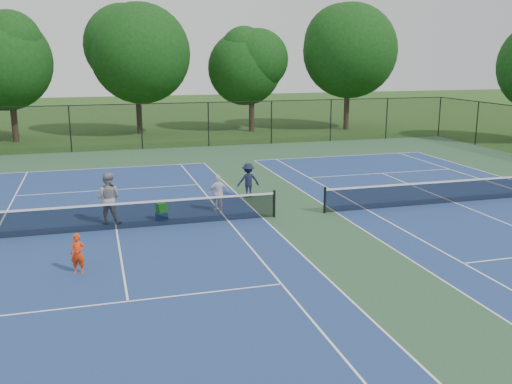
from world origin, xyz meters
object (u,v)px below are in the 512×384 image
object	(u,v)px
tree_back_b	(136,49)
ball_crate	(162,216)
tree_back_d	(349,46)
bystander_b	(248,180)
tree_back_a	(8,56)
tree_back_c	(252,63)
child_player	(78,254)
ball_hopper	(161,208)
bystander_a	(219,193)
instructor	(108,198)

from	to	relation	value
tree_back_b	ball_crate	distance (m)	26.06
tree_back_d	bystander_b	world-z (taller)	tree_back_d
tree_back_a	ball_crate	xyz separation A→B (m)	(7.72, -23.22, -5.89)
tree_back_a	ball_crate	bearing A→B (deg)	-71.61
tree_back_c	tree_back_d	world-z (taller)	tree_back_d
child_player	ball_hopper	bearing A→B (deg)	75.25
ball_hopper	tree_back_c	bearing A→B (deg)	66.99
tree_back_c	bystander_a	bearing A→B (deg)	-108.59
instructor	ball_hopper	xyz separation A→B (m)	(1.92, -0.12, -0.48)
tree_back_b	bystander_b	xyz separation A→B (m)	(2.82, -22.66, -5.83)
bystander_a	tree_back_d	bearing A→B (deg)	-128.41
tree_back_a	bystander_b	world-z (taller)	tree_back_a
tree_back_a	instructor	world-z (taller)	tree_back_a
tree_back_d	instructor	bearing A→B (deg)	-131.17
tree_back_d	ball_crate	size ratio (longest dim) A/B	25.09
child_player	tree_back_d	bearing A→B (deg)	69.69
tree_back_b	ball_crate	world-z (taller)	tree_back_b
tree_back_c	bystander_b	world-z (taller)	tree_back_c
tree_back_b	bystander_a	size ratio (longest dim) A/B	6.76
bystander_a	bystander_b	distance (m)	2.57
instructor	bystander_b	size ratio (longest dim) A/B	1.27
child_player	instructor	distance (m)	5.01
tree_back_b	bystander_b	size ratio (longest dim) A/B	6.58
bystander_b	ball_crate	size ratio (longest dim) A/B	3.69
ball_crate	tree_back_b	bearing A→B (deg)	87.09
bystander_b	tree_back_c	bearing A→B (deg)	-105.92
bystander_a	bystander_b	size ratio (longest dim) A/B	0.97
tree_back_d	ball_hopper	distance (m)	30.22
tree_back_d	child_player	distance (m)	35.67
tree_back_c	child_player	xyz separation A→B (m)	(-13.22, -28.99, -4.89)
bystander_a	ball_crate	bearing A→B (deg)	12.62
tree_back_b	ball_hopper	xyz separation A→B (m)	(-1.28, -25.22, -6.11)
bystander_a	ball_hopper	size ratio (longest dim) A/B	4.09
instructor	tree_back_a	bearing A→B (deg)	-55.54
tree_back_a	tree_back_d	xyz separation A→B (m)	(26.00, 0.00, 0.79)
tree_back_a	ball_crate	world-z (taller)	tree_back_a
child_player	ball_crate	xyz separation A→B (m)	(2.94, 4.77, -0.44)
tree_back_c	tree_back_d	bearing A→B (deg)	-7.13
tree_back_c	tree_back_b	bearing A→B (deg)	173.66
child_player	ball_hopper	xyz separation A→B (m)	(2.94, 4.77, -0.10)
tree_back_c	bystander_a	size ratio (longest dim) A/B	5.66
tree_back_b	tree_back_d	size ratio (longest dim) A/B	0.97
instructor	bystander_b	bearing A→B (deg)	-137.56
instructor	ball_crate	world-z (taller)	instructor
tree_back_b	bystander_a	xyz separation A→B (m)	(1.08, -24.55, -5.85)
tree_back_a	child_player	world-z (taller)	tree_back_a
tree_back_c	bystander_b	size ratio (longest dim) A/B	5.51
ball_hopper	child_player	bearing A→B (deg)	-121.61
bystander_a	child_player	bearing A→B (deg)	42.57
tree_back_d	bystander_a	xyz separation A→B (m)	(-15.92, -22.55, -6.08)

